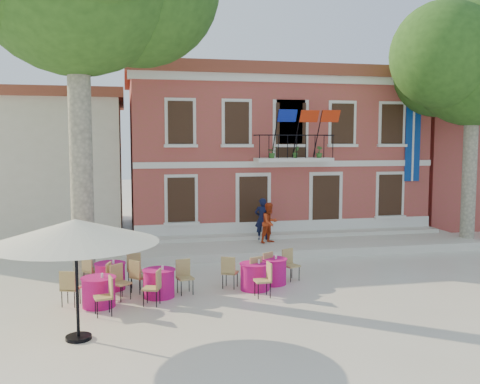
% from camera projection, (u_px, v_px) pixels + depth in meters
% --- Properties ---
extents(ground, '(90.00, 90.00, 0.00)m').
position_uv_depth(ground, '(286.00, 279.00, 16.51)').
color(ground, beige).
rests_on(ground, ground).
extents(main_building, '(13.50, 9.59, 7.50)m').
position_uv_depth(main_building, '(266.00, 151.00, 26.29)').
color(main_building, '#AF3F42').
rests_on(main_building, ground).
extents(neighbor_west, '(9.40, 9.40, 6.40)m').
position_uv_depth(neighbor_west, '(22.00, 164.00, 24.92)').
color(neighbor_west, beige).
rests_on(neighbor_west, ground).
extents(neighbor_east, '(9.40, 9.40, 6.40)m').
position_uv_depth(neighbor_east, '(469.00, 160.00, 29.83)').
color(neighbor_east, '#AF3F42').
rests_on(neighbor_east, ground).
extents(terrace, '(14.00, 3.40, 0.30)m').
position_uv_depth(terrace, '(302.00, 245.00, 21.19)').
color(terrace, silver).
rests_on(terrace, ground).
extents(plane_tree_east, '(5.05, 5.05, 9.91)m').
position_uv_depth(plane_tree_east, '(474.00, 64.00, 21.39)').
color(plane_tree_east, '#A59E84').
rests_on(plane_tree_east, ground).
extents(patio_umbrella, '(3.52, 3.52, 2.62)m').
position_uv_depth(patio_umbrella, '(75.00, 232.00, 11.29)').
color(patio_umbrella, black).
rests_on(patio_umbrella, ground).
extents(pedestrian_navy, '(0.68, 0.51, 1.68)m').
position_uv_depth(pedestrian_navy, '(262.00, 219.00, 21.50)').
color(pedestrian_navy, black).
rests_on(pedestrian_navy, terrace).
extents(pedestrian_orange, '(0.96, 0.89, 1.58)m').
position_uv_depth(pedestrian_orange, '(270.00, 223.00, 20.82)').
color(pedestrian_orange, '#BF3916').
rests_on(pedestrian_orange, terrace).
extents(cafe_table_0, '(1.78, 1.83, 0.95)m').
position_uv_depth(cafe_table_0, '(159.00, 282.00, 14.60)').
color(cafe_table_0, '#CB1373').
rests_on(cafe_table_0, ground).
extents(cafe_table_1, '(1.87, 1.66, 0.95)m').
position_uv_depth(cafe_table_1, '(255.00, 275.00, 15.33)').
color(cafe_table_1, '#CB1373').
rests_on(cafe_table_1, ground).
extents(cafe_table_2, '(1.84, 1.77, 0.95)m').
position_uv_depth(cafe_table_2, '(99.00, 290.00, 13.75)').
color(cafe_table_2, '#CB1373').
rests_on(cafe_table_2, ground).
extents(cafe_table_3, '(1.81, 1.81, 0.95)m').
position_uv_depth(cafe_table_3, '(110.00, 275.00, 15.36)').
color(cafe_table_3, '#CB1373').
rests_on(cafe_table_3, ground).
extents(cafe_table_4, '(1.93, 1.14, 0.95)m').
position_uv_depth(cafe_table_4, '(272.00, 270.00, 15.94)').
color(cafe_table_4, '#CB1373').
rests_on(cafe_table_4, ground).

